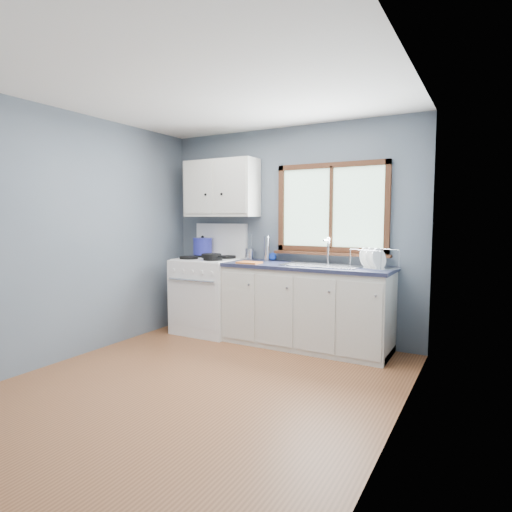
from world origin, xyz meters
The scene contains 18 objects.
floor centered at (0.00, 0.00, -0.01)m, with size 3.20×3.60×0.02m, color brown.
ceiling centered at (0.00, 0.00, 2.51)m, with size 3.20×3.60×0.02m, color white.
wall_back centered at (0.00, 1.81, 1.25)m, with size 3.20×0.02×2.50m, color slate.
wall_left centered at (-1.61, 0.00, 1.25)m, with size 0.02×3.60×2.50m, color slate.
wall_right centered at (1.61, 0.00, 1.25)m, with size 0.02×3.60×2.50m, color slate.
gas_range centered at (-0.95, 1.47, 0.49)m, with size 0.76×0.69×1.36m.
base_cabinets centered at (0.36, 1.49, 0.41)m, with size 1.85×0.60×0.88m.
countertop centered at (0.36, 1.49, 0.90)m, with size 1.89×0.64×0.04m, color #1B1E35.
sink centered at (0.54, 1.49, 0.86)m, with size 0.84×0.46×0.44m.
window centered at (0.54, 1.77, 1.48)m, with size 1.36×0.10×1.03m.
upper_cabinets centered at (-0.85, 1.63, 1.80)m, with size 0.95×0.35×0.70m.
skillet centered at (-0.79, 1.31, 0.98)m, with size 0.37×0.27×0.05m.
stockpot centered at (-1.14, 1.61, 1.07)m, with size 0.29×0.29×0.25m.
utensil_crock centered at (-0.48, 1.70, 0.99)m, with size 0.11×0.11×0.35m.
thermos centered at (-0.24, 1.68, 1.07)m, with size 0.07×0.07×0.30m, color silver.
soap_bottle centered at (-0.18, 1.73, 1.04)m, with size 0.09×0.09×0.24m, color #173BC1.
dish_towel centered at (-0.26, 1.30, 0.93)m, with size 0.26×0.19×0.02m, color orange.
dish_rack centered at (1.08, 1.52, 0.98)m, with size 0.50×0.45×0.21m.
Camera 1 is at (2.15, -2.87, 1.44)m, focal length 30.00 mm.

